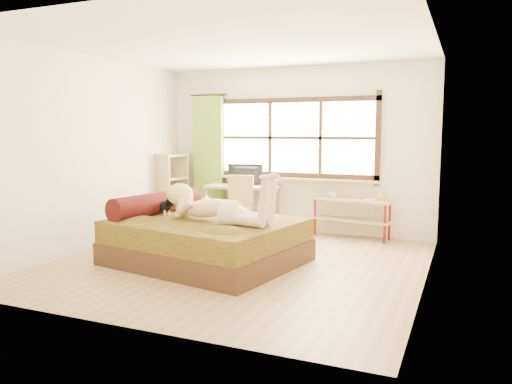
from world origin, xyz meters
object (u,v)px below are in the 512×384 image
at_px(bookshelf, 172,190).
at_px(kitten, 162,205).
at_px(woman, 215,195).
at_px(desk, 243,191).
at_px(bed, 203,239).
at_px(pipe_shelf, 352,209).
at_px(chair, 239,202).

bearing_deg(bookshelf, kitten, -55.42).
height_order(woman, desk, woman).
relative_size(bed, kitten, 7.52).
bearing_deg(desk, bed, -86.38).
bearing_deg(pipe_shelf, chair, -156.50).
relative_size(desk, bookshelf, 1.00).
relative_size(woman, pipe_shelf, 1.23).
height_order(kitten, bookshelf, bookshelf).
height_order(bed, bookshelf, bookshelf).
bearing_deg(desk, chair, -82.95).
bearing_deg(kitten, bookshelf, 129.20).
height_order(bed, chair, chair).
bearing_deg(bookshelf, desk, 13.74).
bearing_deg(kitten, chair, 87.02).
relative_size(bed, desk, 1.94).
xyz_separation_m(desk, bookshelf, (-1.27, -0.18, -0.01)).
distance_m(bed, chair, 1.73).
relative_size(chair, pipe_shelf, 0.76).
bearing_deg(woman, chair, 116.05).
bearing_deg(kitten, desk, 91.96).
bearing_deg(bookshelf, bed, -42.92).
bearing_deg(bed, pipe_shelf, 66.80).
bearing_deg(woman, bed, 173.98).
distance_m(bed, desk, 2.12).
relative_size(woman, bookshelf, 1.21).
distance_m(desk, chair, 0.40).
height_order(woman, kitten, woman).
bearing_deg(bookshelf, woman, -40.49).
relative_size(desk, pipe_shelf, 1.01).
height_order(woman, bookshelf, bookshelf).
distance_m(kitten, desk, 1.98).
relative_size(woman, desk, 1.21).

